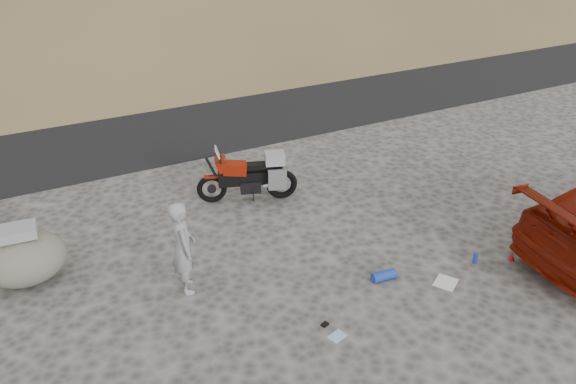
# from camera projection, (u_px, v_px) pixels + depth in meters

# --- Properties ---
(ground) EXTENTS (140.00, 140.00, 0.00)m
(ground) POSITION_uv_depth(u_px,v_px,m) (293.00, 272.00, 10.31)
(ground) COLOR #403D3B
(ground) RESTS_ON ground
(road) EXTENTS (120.00, 7.00, 0.05)m
(road) POSITION_uv_depth(u_px,v_px,m) (156.00, 118.00, 17.35)
(road) COLOR black
(road) RESTS_ON ground
(motorcycle) EXTENTS (2.18, 1.08, 1.35)m
(motorcycle) POSITION_uv_depth(u_px,v_px,m) (252.00, 177.00, 12.48)
(motorcycle) COLOR black
(motorcycle) RESTS_ON ground
(man) EXTENTS (0.49, 0.68, 1.73)m
(man) POSITION_uv_depth(u_px,v_px,m) (187.00, 288.00, 9.88)
(man) COLOR #929397
(man) RESTS_ON ground
(boulder) EXTENTS (1.71, 1.57, 1.11)m
(boulder) POSITION_uv_depth(u_px,v_px,m) (24.00, 257.00, 9.87)
(boulder) COLOR #5B574E
(boulder) RESTS_ON ground
(gear_white_cloth) EXTENTS (0.54, 0.52, 0.01)m
(gear_white_cloth) POSITION_uv_depth(u_px,v_px,m) (446.00, 282.00, 10.02)
(gear_white_cloth) COLOR white
(gear_white_cloth) RESTS_ON ground
(gear_blue_mat) EXTENTS (0.47, 0.22, 0.18)m
(gear_blue_mat) POSITION_uv_depth(u_px,v_px,m) (384.00, 276.00, 10.06)
(gear_blue_mat) COLOR #1B3BA3
(gear_blue_mat) RESTS_ON ground
(gear_bottle) EXTENTS (0.09, 0.09, 0.22)m
(gear_bottle) POSITION_uv_depth(u_px,v_px,m) (475.00, 258.00, 10.51)
(gear_bottle) COLOR #1B3BA3
(gear_bottle) RESTS_ON ground
(gear_funnel) EXTENTS (0.15, 0.15, 0.16)m
(gear_funnel) POSITION_uv_depth(u_px,v_px,m) (512.00, 257.00, 10.61)
(gear_funnel) COLOR #B10B15
(gear_funnel) RESTS_ON ground
(gear_glove_a) EXTENTS (0.14, 0.12, 0.03)m
(gear_glove_a) POSITION_uv_depth(u_px,v_px,m) (325.00, 324.00, 9.03)
(gear_glove_a) COLOR black
(gear_glove_a) RESTS_ON ground
(gear_blue_cloth) EXTENTS (0.32, 0.27, 0.01)m
(gear_blue_cloth) POSITION_uv_depth(u_px,v_px,m) (337.00, 336.00, 8.80)
(gear_blue_cloth) COLOR #9ABFEF
(gear_blue_cloth) RESTS_ON ground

